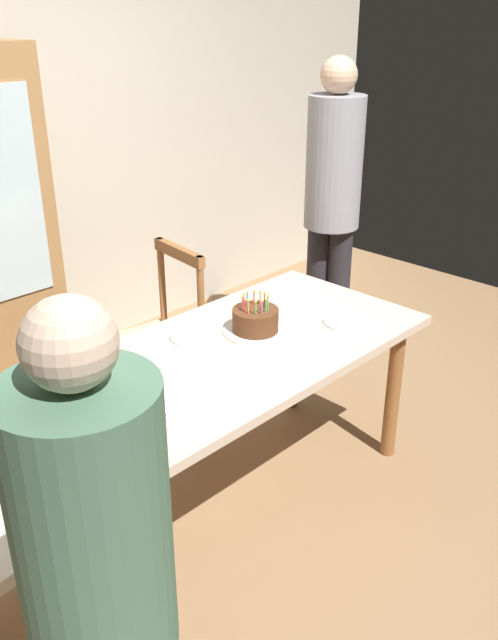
# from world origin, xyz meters

# --- Properties ---
(ground) EXTENTS (6.40, 6.40, 0.00)m
(ground) POSITION_xyz_m (0.00, 0.00, 0.00)
(ground) COLOR #93704C
(back_wall) EXTENTS (6.40, 0.10, 2.60)m
(back_wall) POSITION_xyz_m (0.00, 1.85, 1.30)
(back_wall) COLOR beige
(back_wall) RESTS_ON ground
(dining_table) EXTENTS (1.64, 0.84, 0.76)m
(dining_table) POSITION_xyz_m (0.00, 0.00, 0.66)
(dining_table) COLOR beige
(dining_table) RESTS_ON ground
(birthday_cake) EXTENTS (0.28, 0.28, 0.18)m
(birthday_cake) POSITION_xyz_m (0.13, 0.04, 0.81)
(birthday_cake) COLOR silver
(birthday_cake) RESTS_ON dining_table
(plate_near_celebrant) EXTENTS (0.22, 0.22, 0.01)m
(plate_near_celebrant) POSITION_xyz_m (-0.45, -0.19, 0.76)
(plate_near_celebrant) COLOR white
(plate_near_celebrant) RESTS_ON dining_table
(plate_far_side) EXTENTS (0.22, 0.22, 0.01)m
(plate_far_side) POSITION_xyz_m (-0.08, 0.19, 0.76)
(plate_far_side) COLOR white
(plate_far_side) RESTS_ON dining_table
(plate_near_guest) EXTENTS (0.22, 0.22, 0.01)m
(plate_near_guest) POSITION_xyz_m (0.49, -0.19, 0.76)
(plate_near_guest) COLOR white
(plate_near_guest) RESTS_ON dining_table
(fork_near_celebrant) EXTENTS (0.18, 0.02, 0.01)m
(fork_near_celebrant) POSITION_xyz_m (-0.61, -0.21, 0.76)
(fork_near_celebrant) COLOR silver
(fork_near_celebrant) RESTS_ON dining_table
(fork_far_side) EXTENTS (0.18, 0.05, 0.01)m
(fork_far_side) POSITION_xyz_m (-0.24, 0.19, 0.76)
(fork_far_side) COLOR silver
(fork_far_side) RESTS_ON dining_table
(chair_spindle_back) EXTENTS (0.49, 0.49, 0.95)m
(chair_spindle_back) POSITION_xyz_m (0.12, 0.74, 0.46)
(chair_spindle_back) COLOR tan
(chair_spindle_back) RESTS_ON ground
(person_celebrant) EXTENTS (0.32, 0.32, 1.59)m
(person_celebrant) POSITION_xyz_m (-1.23, -0.81, 0.91)
(person_celebrant) COLOR #262328
(person_celebrant) RESTS_ON ground
(person_guest) EXTENTS (0.32, 0.32, 1.81)m
(person_guest) POSITION_xyz_m (1.28, 0.53, 1.04)
(person_guest) COLOR #262328
(person_guest) RESTS_ON ground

